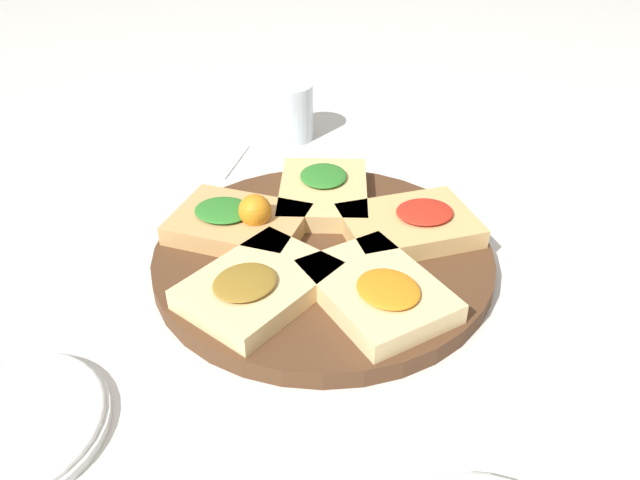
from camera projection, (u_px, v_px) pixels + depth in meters
name	position (u px, v px, depth m)	size (l,w,h in m)	color
ground_plane	(320.00, 263.00, 0.78)	(3.00, 3.00, 0.00)	silver
serving_board	(320.00, 256.00, 0.77)	(0.42, 0.42, 0.02)	#51331E
focaccia_slice_0	(374.00, 290.00, 0.68)	(0.18, 0.20, 0.03)	#E5C689
focaccia_slice_1	(407.00, 224.00, 0.79)	(0.19, 0.16, 0.03)	tan
focaccia_slice_2	(323.00, 192.00, 0.85)	(0.12, 0.16, 0.03)	#DBB775
focaccia_slice_3	(236.00, 221.00, 0.79)	(0.19, 0.16, 0.06)	tan
focaccia_slice_4	(254.00, 285.00, 0.69)	(0.19, 0.20, 0.03)	#E5C689
plate_right	(0.00, 426.00, 0.56)	(0.19, 0.19, 0.02)	white
water_glass	(287.00, 111.00, 1.06)	(0.08, 0.08, 0.10)	silver
napkin_stack	(195.00, 156.00, 1.02)	(0.14, 0.12, 0.01)	white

